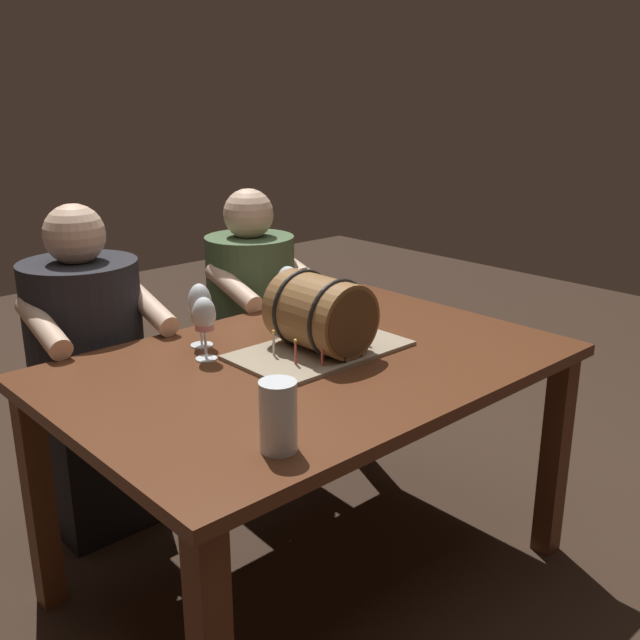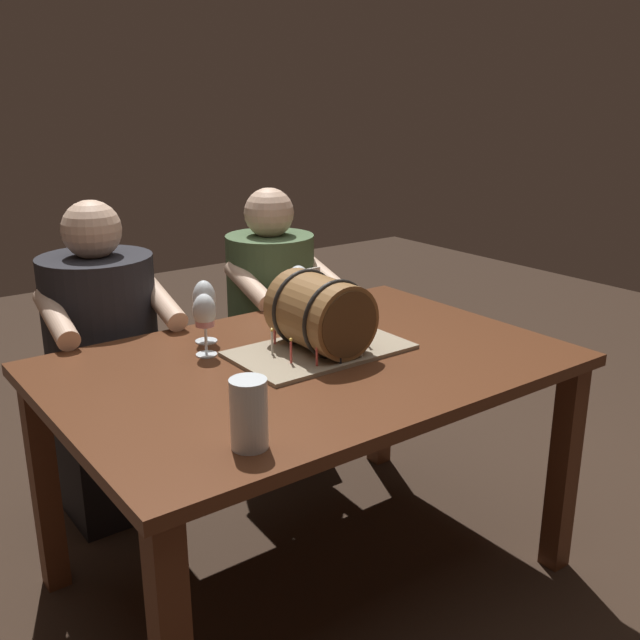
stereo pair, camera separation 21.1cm
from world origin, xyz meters
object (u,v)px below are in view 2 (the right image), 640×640
Objects in this scene: dining_table at (309,389)px; wine_glass_empty at (299,281)px; menu_card at (308,292)px; person_seated_left at (105,370)px; beer_pint at (249,416)px; wine_glass_rose at (205,314)px; barrel_cake at (320,317)px; wine_glass_white at (204,303)px; person_seated_right at (272,338)px.

wine_glass_empty is (0.20, 0.34, 0.23)m from dining_table.
menu_card is 0.14× the size of person_seated_left.
wine_glass_empty is at bearing 48.44° from beer_pint.
wine_glass_rose reaches higher than menu_card.
beer_pint is 0.14× the size of person_seated_left.
wine_glass_empty is at bearing 65.49° from barrel_cake.
wine_glass_rose is (-0.22, 0.21, 0.22)m from dining_table.
wine_glass_white is 0.37m from wine_glass_empty.
barrel_cake is at bearing -60.26° from person_seated_left.
dining_table is at bearing -61.89° from wine_glass_white.
person_seated_left is at bearing 115.15° from dining_table.
beer_pint is (-0.48, -0.39, -0.03)m from barrel_cake.
wine_glass_rose is 0.45m from wine_glass_empty.
barrel_cake is 0.39m from menu_card.
barrel_cake reaches higher than beer_pint.
wine_glass_empty is at bearing 17.53° from wine_glass_rose.
beer_pint is at bearing -140.93° from barrel_cake.
person_seated_right is at bearing -0.03° from person_seated_left.
dining_table is 0.21m from barrel_cake.
wine_glass_rose is at bearing 70.83° from beer_pint.
barrel_cake reaches higher than wine_glass_white.
barrel_cake is (0.06, 0.03, 0.20)m from dining_table.
barrel_cake reaches higher than wine_glass_rose.
wine_glass_white is 1.06× the size of wine_glass_empty.
dining_table is 0.58m from beer_pint.
person_seated_left reaches higher than dining_table.
wine_glass_empty is 0.08m from menu_card.
wine_glass_rose is at bearing -162.47° from wine_glass_empty.
beer_pint is 0.99m from menu_card.
wine_glass_white is 0.56m from person_seated_left.
person_seated_left is at bearing 102.96° from wine_glass_rose.
person_seated_right is at bearing 70.10° from wine_glass_empty.
person_seated_right is at bearing 39.54° from wine_glass_white.
wine_glass_white is at bearing 69.40° from beer_pint.
barrel_cake is 0.46× the size of person_seated_right.
menu_card is (0.25, 0.36, 0.18)m from dining_table.
wine_glass_rose is at bearing 147.79° from barrel_cake.
menu_card is at bearing 17.90° from wine_glass_rose.
wine_glass_white reaches higher than wine_glass_empty.
person_seated_right reaches higher than wine_glass_rose.
wine_glass_rose is 0.60m from beer_pint.
person_seated_right is at bearing 64.87° from dining_table.
wine_glass_white is at bearing -175.79° from wine_glass_empty.
wine_glass_empty is (0.14, 0.31, 0.02)m from barrel_cake.
person_seated_right is (0.09, 0.38, -0.29)m from menu_card.
beer_pint is 1.37m from person_seated_right.
wine_glass_empty is at bearing -109.90° from person_seated_right.
person_seated_right is at bearing 55.10° from beer_pint.
dining_table is at bearing -115.13° from person_seated_right.
dining_table is at bearing -42.61° from wine_glass_rose.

